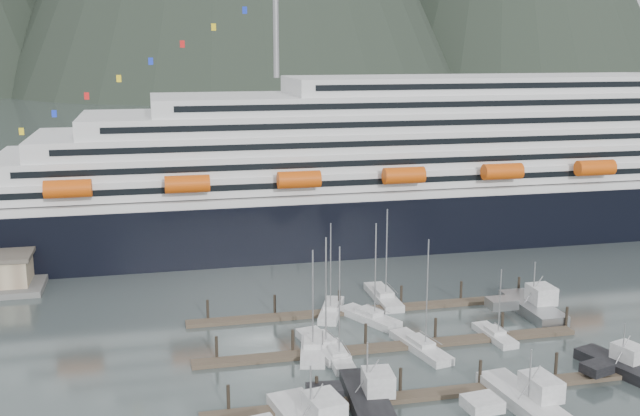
# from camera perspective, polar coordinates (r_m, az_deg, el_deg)

# --- Properties ---
(ground) EXTENTS (1600.00, 1600.00, 0.00)m
(ground) POSITION_cam_1_polar(r_m,az_deg,el_deg) (91.62, 9.11, -10.96)
(ground) COLOR #465251
(ground) RESTS_ON ground
(cruise_ship) EXTENTS (210.00, 30.40, 50.30)m
(cruise_ship) POSITION_cam_1_polar(r_m,az_deg,el_deg) (148.62, 12.18, 2.77)
(cruise_ship) COLOR black
(cruise_ship) RESTS_ON ground
(dock_near) EXTENTS (48.18, 2.28, 3.20)m
(dock_near) POSITION_cam_1_polar(r_m,az_deg,el_deg) (81.42, 8.48, -13.80)
(dock_near) COLOR #4D3E32
(dock_near) RESTS_ON ground
(dock_mid) EXTENTS (48.18, 2.28, 3.20)m
(dock_mid) POSITION_cam_1_polar(r_m,az_deg,el_deg) (92.53, 5.53, -10.41)
(dock_mid) COLOR #4D3E32
(dock_mid) RESTS_ON ground
(dock_far) EXTENTS (48.18, 2.28, 3.20)m
(dock_far) POSITION_cam_1_polar(r_m,az_deg,el_deg) (104.09, 3.27, -7.74)
(dock_far) COLOR #4D3E32
(dock_far) RESTS_ON ground
(sailboat_a) EXTENTS (4.95, 10.22, 13.47)m
(sailboat_a) POSITION_cam_1_polar(r_m,az_deg,el_deg) (90.95, -0.54, -10.68)
(sailboat_a) COLOR #B4B4B4
(sailboat_a) RESTS_ON ground
(sailboat_b) EXTENTS (2.46, 9.01, 14.31)m
(sailboat_b) POSITION_cam_1_polar(r_m,az_deg,el_deg) (88.97, 1.33, -11.24)
(sailboat_b) COLOR #B4B4B4
(sailboat_b) RESTS_ON ground
(sailboat_c) EXTENTS (4.73, 10.87, 14.78)m
(sailboat_c) POSITION_cam_1_polar(r_m,az_deg,el_deg) (91.63, 0.18, -10.49)
(sailboat_c) COLOR #B4B4B4
(sailboat_c) RESTS_ON ground
(sailboat_d) EXTENTS (4.69, 11.02, 14.52)m
(sailboat_d) POSITION_cam_1_polar(r_m,az_deg,el_deg) (92.18, 7.66, -10.48)
(sailboat_d) COLOR #B4B4B4
(sailboat_d) RESTS_ON ground
(sailboat_e) EXTENTS (5.76, 9.87, 13.40)m
(sailboat_e) POSITION_cam_1_polar(r_m,az_deg,el_deg) (103.22, 0.87, -7.83)
(sailboat_e) COLOR #B4B4B4
(sailboat_e) RESTS_ON ground
(sailboat_f) EXTENTS (6.79, 9.75, 14.07)m
(sailboat_f) POSITION_cam_1_polar(r_m,az_deg,el_deg) (100.81, 3.80, -8.35)
(sailboat_f) COLOR #B4B4B4
(sailboat_f) RESTS_ON ground
(sailboat_g) EXTENTS (2.93, 11.30, 14.18)m
(sailboat_g) POSITION_cam_1_polar(r_m,az_deg,el_deg) (108.77, 4.85, -6.80)
(sailboat_g) COLOR #B4B4B4
(sailboat_g) RESTS_ON ground
(sailboat_h) EXTENTS (2.88, 7.90, 9.58)m
(sailboat_h) POSITION_cam_1_polar(r_m,az_deg,el_deg) (97.46, 13.16, -9.44)
(sailboat_h) COLOR #B4B4B4
(sailboat_h) RESTS_ON ground
(trawler_b) EXTENTS (9.00, 11.79, 7.50)m
(trawler_b) POSITION_cam_1_polar(r_m,az_deg,el_deg) (78.72, 3.48, -14.12)
(trawler_b) COLOR black
(trawler_b) RESTS_ON ground
(trawler_c) EXTENTS (10.21, 14.38, 7.18)m
(trawler_c) POSITION_cam_1_polar(r_m,az_deg,el_deg) (80.26, 15.49, -14.06)
(trawler_c) COLOR #B4B4B4
(trawler_c) RESTS_ON ground
(trawler_d) EXTENTS (8.88, 11.26, 6.39)m
(trawler_d) POSITION_cam_1_polar(r_m,az_deg,el_deg) (92.00, 21.93, -11.07)
(trawler_d) COLOR black
(trawler_d) RESTS_ON ground
(trawler_e) EXTENTS (9.39, 12.32, 8.02)m
(trawler_e) POSITION_cam_1_polar(r_m,az_deg,el_deg) (107.25, 15.82, -7.21)
(trawler_e) COLOR #949799
(trawler_e) RESTS_ON ground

